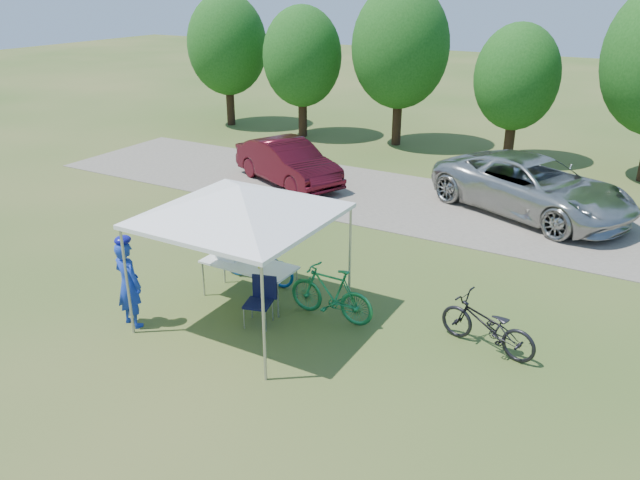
{
  "coord_description": "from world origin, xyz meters",
  "views": [
    {
      "loc": [
        6.57,
        -8.55,
        6.13
      ],
      "look_at": [
        0.53,
        2.0,
        1.04
      ],
      "focal_mm": 35.0,
      "sensor_mm": 36.0,
      "label": 1
    }
  ],
  "objects_px": {
    "folding_chair": "(261,296)",
    "cooler": "(229,251)",
    "folding_table": "(249,266)",
    "minivan": "(532,186)",
    "bike_green": "(331,293)",
    "sedan": "(288,162)",
    "bike_blue": "(258,261)",
    "cyclist": "(128,284)",
    "bike_dark": "(487,325)"
  },
  "relations": [
    {
      "from": "folding_chair",
      "to": "bike_green",
      "type": "xyz_separation_m",
      "value": [
        1.08,
        0.8,
        -0.02
      ]
    },
    {
      "from": "folding_table",
      "to": "sedan",
      "type": "distance_m",
      "value": 7.94
    },
    {
      "from": "folding_table",
      "to": "minivan",
      "type": "relative_size",
      "value": 0.34
    },
    {
      "from": "minivan",
      "to": "sedan",
      "type": "height_order",
      "value": "minivan"
    },
    {
      "from": "bike_dark",
      "to": "minivan",
      "type": "relative_size",
      "value": 0.32
    },
    {
      "from": "folding_chair",
      "to": "bike_dark",
      "type": "height_order",
      "value": "bike_dark"
    },
    {
      "from": "bike_green",
      "to": "folding_table",
      "type": "bearing_deg",
      "value": -84.45
    },
    {
      "from": "cyclist",
      "to": "bike_green",
      "type": "distance_m",
      "value": 3.82
    },
    {
      "from": "sedan",
      "to": "minivan",
      "type": "bearing_deg",
      "value": -58.8
    },
    {
      "from": "cooler",
      "to": "bike_green",
      "type": "relative_size",
      "value": 0.28
    },
    {
      "from": "cooler",
      "to": "sedan",
      "type": "bearing_deg",
      "value": 113.55
    },
    {
      "from": "folding_chair",
      "to": "minivan",
      "type": "height_order",
      "value": "minivan"
    },
    {
      "from": "folding_table",
      "to": "bike_dark",
      "type": "height_order",
      "value": "bike_dark"
    },
    {
      "from": "cooler",
      "to": "sedan",
      "type": "relative_size",
      "value": 0.12
    },
    {
      "from": "folding_table",
      "to": "sedan",
      "type": "bearing_deg",
      "value": 116.79
    },
    {
      "from": "bike_dark",
      "to": "cooler",
      "type": "bearing_deg",
      "value": -71.4
    },
    {
      "from": "bike_green",
      "to": "sedan",
      "type": "xyz_separation_m",
      "value": [
        -5.41,
        6.94,
        0.17
      ]
    },
    {
      "from": "bike_blue",
      "to": "bike_dark",
      "type": "height_order",
      "value": "bike_dark"
    },
    {
      "from": "cyclist",
      "to": "bike_dark",
      "type": "relative_size",
      "value": 0.94
    },
    {
      "from": "folding_table",
      "to": "minivan",
      "type": "xyz_separation_m",
      "value": [
        3.86,
        8.09,
        0.05
      ]
    },
    {
      "from": "bike_green",
      "to": "minivan",
      "type": "xyz_separation_m",
      "value": [
        2.03,
        7.94,
        0.27
      ]
    },
    {
      "from": "bike_green",
      "to": "minivan",
      "type": "distance_m",
      "value": 8.2
    },
    {
      "from": "folding_chair",
      "to": "bike_green",
      "type": "relative_size",
      "value": 0.52
    },
    {
      "from": "cyclist",
      "to": "bike_blue",
      "type": "height_order",
      "value": "cyclist"
    },
    {
      "from": "bike_green",
      "to": "sedan",
      "type": "height_order",
      "value": "sedan"
    },
    {
      "from": "folding_chair",
      "to": "cooler",
      "type": "bearing_deg",
      "value": 136.43
    },
    {
      "from": "folding_table",
      "to": "bike_blue",
      "type": "distance_m",
      "value": 0.9
    },
    {
      "from": "sedan",
      "to": "folding_table",
      "type": "bearing_deg",
      "value": -129.68
    },
    {
      "from": "cooler",
      "to": "bike_dark",
      "type": "xyz_separation_m",
      "value": [
        5.25,
        0.55,
        -0.51
      ]
    },
    {
      "from": "bike_green",
      "to": "bike_dark",
      "type": "bearing_deg",
      "value": 98.6
    },
    {
      "from": "bike_green",
      "to": "cyclist",
      "type": "bearing_deg",
      "value": -55.59
    },
    {
      "from": "bike_blue",
      "to": "cyclist",
      "type": "bearing_deg",
      "value": 160.13
    },
    {
      "from": "bike_blue",
      "to": "bike_green",
      "type": "bearing_deg",
      "value": -105.88
    },
    {
      "from": "cooler",
      "to": "sedan",
      "type": "height_order",
      "value": "sedan"
    },
    {
      "from": "cyclist",
      "to": "sedan",
      "type": "height_order",
      "value": "cyclist"
    },
    {
      "from": "folding_table",
      "to": "folding_chair",
      "type": "height_order",
      "value": "folding_chair"
    },
    {
      "from": "folding_table",
      "to": "cyclist",
      "type": "height_order",
      "value": "cyclist"
    },
    {
      "from": "cooler",
      "to": "cyclist",
      "type": "xyz_separation_m",
      "value": [
        -0.86,
        -1.96,
        -0.13
      ]
    },
    {
      "from": "cooler",
      "to": "bike_blue",
      "type": "bearing_deg",
      "value": 78.16
    },
    {
      "from": "bike_green",
      "to": "sedan",
      "type": "bearing_deg",
      "value": -141.23
    },
    {
      "from": "bike_dark",
      "to": "minivan",
      "type": "distance_m",
      "value": 7.6
    },
    {
      "from": "folding_chair",
      "to": "cooler",
      "type": "height_order",
      "value": "cooler"
    },
    {
      "from": "folding_table",
      "to": "minivan",
      "type": "height_order",
      "value": "minivan"
    },
    {
      "from": "bike_blue",
      "to": "bike_dark",
      "type": "bearing_deg",
      "value": -92.08
    },
    {
      "from": "cyclist",
      "to": "sedan",
      "type": "distance_m",
      "value": 9.32
    },
    {
      "from": "folding_chair",
      "to": "sedan",
      "type": "relative_size",
      "value": 0.22
    },
    {
      "from": "cooler",
      "to": "minivan",
      "type": "relative_size",
      "value": 0.09
    },
    {
      "from": "bike_blue",
      "to": "minivan",
      "type": "relative_size",
      "value": 0.32
    },
    {
      "from": "cyclist",
      "to": "folding_chair",
      "type": "bearing_deg",
      "value": -139.49
    },
    {
      "from": "bike_dark",
      "to": "sedan",
      "type": "distance_m",
      "value": 10.6
    }
  ]
}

